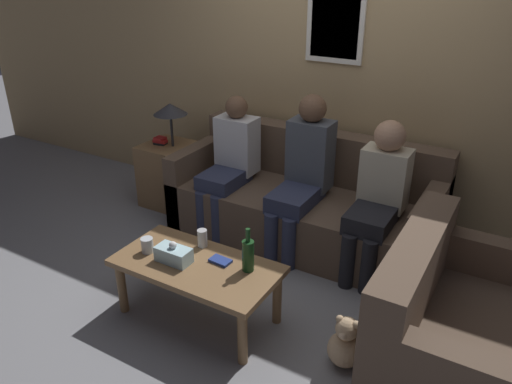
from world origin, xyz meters
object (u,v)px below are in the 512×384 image
(couch_main, at_px, (304,204))
(couch_side, at_px, (460,340))
(drinking_glass, at_px, (147,245))
(person_middle, at_px, (303,170))
(teddy_bear, at_px, (346,344))
(person_left, at_px, (230,160))
(person_right, at_px, (379,194))
(coffee_table, at_px, (197,271))
(wine_bottle, at_px, (248,255))

(couch_main, height_order, couch_side, same)
(couch_side, height_order, drinking_glass, couch_side)
(person_middle, height_order, teddy_bear, person_middle)
(couch_main, height_order, person_left, person_left)
(person_left, distance_m, person_right, 1.30)
(teddy_bear, bearing_deg, couch_side, 17.27)
(drinking_glass, height_order, person_middle, person_middle)
(coffee_table, height_order, person_right, person_right)
(person_middle, distance_m, person_right, 0.62)
(couch_side, relative_size, person_left, 1.06)
(drinking_glass, height_order, person_left, person_left)
(wine_bottle, bearing_deg, teddy_bear, -1.81)
(wine_bottle, distance_m, drinking_glass, 0.70)
(person_right, bearing_deg, wine_bottle, -114.47)
(person_middle, bearing_deg, drinking_glass, -113.40)
(teddy_bear, bearing_deg, person_right, 100.54)
(couch_side, distance_m, person_left, 2.29)
(wine_bottle, height_order, person_middle, person_middle)
(coffee_table, xyz_separation_m, drinking_glass, (-0.36, -0.05, 0.11))
(couch_main, xyz_separation_m, drinking_glass, (-0.50, -1.37, 0.17))
(person_left, xyz_separation_m, person_middle, (0.68, 0.01, 0.05))
(couch_main, distance_m, teddy_bear, 1.52)
(couch_side, height_order, person_middle, person_middle)
(coffee_table, relative_size, wine_bottle, 3.64)
(couch_side, relative_size, coffee_table, 1.14)
(drinking_glass, relative_size, person_left, 0.09)
(drinking_glass, height_order, person_right, person_right)
(person_right, distance_m, teddy_bear, 1.19)
(drinking_glass, height_order, teddy_bear, drinking_glass)
(drinking_glass, bearing_deg, coffee_table, 8.28)
(teddy_bear, bearing_deg, couch_main, 124.73)
(couch_main, xyz_separation_m, person_middle, (0.04, -0.14, 0.37))
(person_right, bearing_deg, coffee_table, -124.81)
(person_right, xyz_separation_m, teddy_bear, (0.20, -1.07, -0.48))
(couch_side, distance_m, person_right, 1.22)
(coffee_table, distance_m, person_right, 1.42)
(couch_main, xyz_separation_m, coffee_table, (-0.14, -1.32, 0.06))
(coffee_table, xyz_separation_m, person_middle, (0.18, 1.18, 0.31))
(couch_main, xyz_separation_m, couch_side, (1.44, -1.06, 0.00))
(person_middle, bearing_deg, coffee_table, -98.45)
(couch_side, height_order, teddy_bear, couch_side)
(coffee_table, height_order, wine_bottle, wine_bottle)
(coffee_table, height_order, drinking_glass, drinking_glass)
(couch_main, height_order, wine_bottle, couch_main)
(person_left, bearing_deg, person_right, -1.17)
(drinking_glass, bearing_deg, couch_side, 9.22)
(coffee_table, distance_m, wine_bottle, 0.38)
(person_right, height_order, teddy_bear, person_right)
(person_middle, bearing_deg, couch_side, -33.35)
(couch_main, relative_size, teddy_bear, 6.56)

